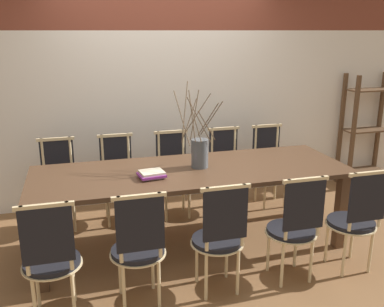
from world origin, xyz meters
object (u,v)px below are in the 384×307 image
object	(u,v)px
dining_table	(192,178)
chair_far_center	(174,172)
vase_centerpiece	(200,152)
book_stack	(152,174)
chair_near_center	(220,235)
shelving_rack	(366,130)

from	to	relation	value
dining_table	chair_far_center	bearing A→B (deg)	89.47
dining_table	vase_centerpiece	world-z (taller)	vase_centerpiece
chair_far_center	book_stack	world-z (taller)	chair_far_center
vase_centerpiece	book_stack	size ratio (longest dim) A/B	3.21
chair_near_center	chair_far_center	bearing A→B (deg)	89.77
chair_far_center	dining_table	bearing A→B (deg)	89.47
book_stack	shelving_rack	world-z (taller)	shelving_rack
chair_near_center	chair_far_center	distance (m)	1.57
vase_centerpiece	dining_table	bearing A→B (deg)	-153.15
chair_far_center	book_stack	size ratio (longest dim) A/B	3.86
dining_table	chair_far_center	xyz separation A→B (m)	(0.01, 0.79, -0.20)
vase_centerpiece	shelving_rack	xyz separation A→B (m)	(2.60, 1.05, -0.19)
shelving_rack	chair_far_center	bearing A→B (deg)	-173.59
chair_far_center	book_stack	bearing A→B (deg)	66.24
dining_table	chair_near_center	size ratio (longest dim) A/B	3.09
vase_centerpiece	book_stack	bearing A→B (deg)	-159.95
dining_table	book_stack	bearing A→B (deg)	-161.47
book_stack	chair_near_center	bearing A→B (deg)	-58.62
book_stack	chair_far_center	bearing A→B (deg)	66.24
book_stack	shelving_rack	distance (m)	3.32
dining_table	chair_near_center	world-z (taller)	chair_near_center
shelving_rack	chair_near_center	bearing A→B (deg)	-145.07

